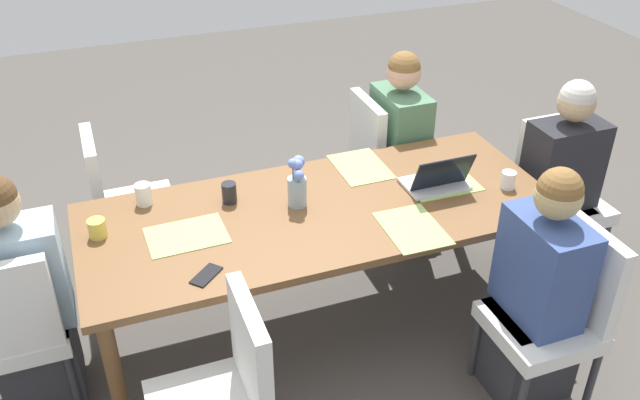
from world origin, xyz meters
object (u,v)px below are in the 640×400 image
at_px(coffee_mug_near_left, 229,193).
at_px(chair_far_right_mid, 224,392).
at_px(person_near_left_mid, 398,156).
at_px(person_head_left_left_far, 557,191).
at_px(dining_table, 320,221).
at_px(chair_near_left_mid, 383,157).
at_px(chair_near_right_far, 121,199).
at_px(person_head_right_right_near, 26,307).
at_px(person_far_left_near, 536,299).
at_px(phone_black, 206,275).
at_px(chair_head_left_left_far, 557,187).
at_px(laptop_head_left_left_far, 437,180).
at_px(flower_vase, 297,182).
at_px(chair_head_right_right_near, 13,326).
at_px(coffee_mug_centre_left, 508,180).
at_px(chair_far_left_near, 557,308).
at_px(coffee_mug_centre_right, 97,228).
at_px(coffee_mug_near_right, 143,194).

bearing_deg(coffee_mug_near_left, chair_far_right_mid, 73.77).
relative_size(person_near_left_mid, person_head_left_left_far, 1.00).
bearing_deg(coffee_mug_near_left, dining_table, 151.36).
xyz_separation_m(chair_near_left_mid, chair_near_right_far, (1.59, -0.06, 0.00)).
bearing_deg(dining_table, person_head_left_left_far, -179.83).
xyz_separation_m(dining_table, person_head_right_right_near, (1.39, -0.00, -0.14)).
relative_size(person_far_left_near, phone_black, 7.97).
bearing_deg(coffee_mug_near_left, phone_black, 66.25).
bearing_deg(chair_head_left_left_far, laptop_head_left_left_far, 6.57).
height_order(chair_near_left_mid, flower_vase, flower_vase).
distance_m(person_far_left_near, laptop_head_left_left_far, 0.77).
bearing_deg(laptop_head_left_left_far, chair_far_right_mid, 29.48).
bearing_deg(laptop_head_left_left_far, phone_black, 13.51).
height_order(chair_head_right_right_near, coffee_mug_centre_left, chair_head_right_right_near).
height_order(chair_far_left_near, coffee_mug_centre_right, chair_far_left_near).
height_order(person_head_left_left_far, coffee_mug_centre_left, person_head_left_left_far).
bearing_deg(chair_far_right_mid, person_far_left_near, -179.28).
xyz_separation_m(chair_head_right_right_near, flower_vase, (-1.36, -0.14, 0.37)).
bearing_deg(laptop_head_left_left_far, chair_near_left_mid, -95.52).
height_order(chair_far_right_mid, chair_near_right_far, same).
xyz_separation_m(dining_table, chair_far_left_near, (-0.84, 0.80, -0.17)).
distance_m(chair_far_left_near, coffee_mug_near_left, 1.62).
height_order(chair_far_left_near, person_head_left_left_far, person_head_left_left_far).
relative_size(chair_near_right_far, laptop_head_left_left_far, 2.81).
distance_m(chair_near_right_far, coffee_mug_centre_right, 0.76).
bearing_deg(coffee_mug_centre_right, phone_black, 130.98).
bearing_deg(chair_far_left_near, chair_near_left_mid, -85.05).
distance_m(laptop_head_left_left_far, coffee_mug_near_left, 1.05).
relative_size(person_far_left_near, chair_near_right_far, 1.33).
bearing_deg(phone_black, dining_table, 164.34).
bearing_deg(flower_vase, person_far_left_near, 136.35).
xyz_separation_m(person_head_left_left_far, laptop_head_left_left_far, (0.81, 0.02, 0.25)).
xyz_separation_m(chair_head_left_left_far, person_head_left_left_far, (0.06, 0.07, 0.03)).
relative_size(person_head_left_left_far, coffee_mug_centre_left, 13.18).
height_order(chair_far_right_mid, coffee_mug_near_right, chair_far_right_mid).
relative_size(chair_head_right_right_near, coffee_mug_centre_right, 10.21).
relative_size(chair_head_right_right_near, person_head_right_right_near, 0.75).
xyz_separation_m(chair_far_right_mid, coffee_mug_near_right, (0.11, -1.10, 0.29)).
xyz_separation_m(person_head_right_right_near, chair_near_right_far, (-0.50, -0.82, -0.03)).
relative_size(flower_vase, coffee_mug_centre_right, 2.93).
xyz_separation_m(dining_table, laptop_head_left_left_far, (-0.63, 0.02, 0.11)).
distance_m(person_far_left_near, coffee_mug_near_left, 1.52).
relative_size(chair_head_left_left_far, chair_far_right_mid, 1.00).
distance_m(chair_near_right_far, flower_vase, 1.15).
distance_m(person_far_left_near, coffee_mug_centre_left, 0.68).
distance_m(chair_head_left_left_far, person_head_left_left_far, 0.10).
xyz_separation_m(chair_near_right_far, phone_black, (-0.25, 1.15, 0.24)).
distance_m(coffee_mug_centre_left, coffee_mug_centre_right, 2.02).
bearing_deg(phone_black, chair_near_left_mid, 176.33).
relative_size(flower_vase, laptop_head_left_left_far, 0.81).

